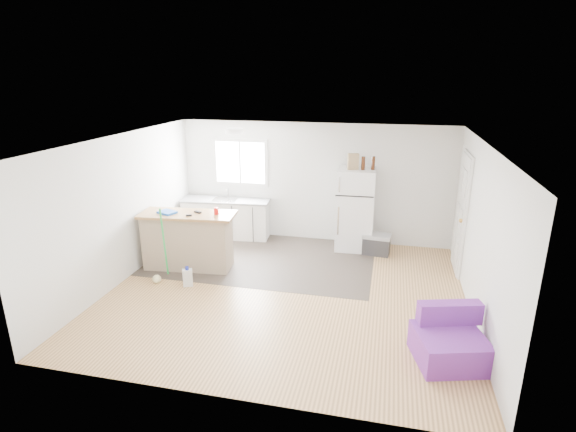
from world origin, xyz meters
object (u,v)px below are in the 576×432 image
object	(u,v)px
purple_seat	(449,342)
red_cup	(216,211)
kitchen_cabinets	(226,218)
bottle_right	(373,163)
blue_tray	(167,212)
cardboard_box	(353,162)
bottle_left	(363,163)
cooler	(376,244)
peninsula	(188,240)
cleaner_jug	(188,277)
refrigerator	(355,209)
mop	(159,269)

from	to	relation	value
purple_seat	red_cup	world-z (taller)	red_cup
kitchen_cabinets	bottle_right	world-z (taller)	bottle_right
kitchen_cabinets	red_cup	distance (m)	1.77
purple_seat	blue_tray	bearing A→B (deg)	143.21
blue_tray	cardboard_box	bearing A→B (deg)	27.68
bottle_left	cooler	bearing A→B (deg)	-24.76
blue_tray	bottle_left	distance (m)	3.65
kitchen_cabinets	peninsula	bearing A→B (deg)	-99.05
bottle_right	purple_seat	bearing A→B (deg)	-71.41
cleaner_jug	red_cup	distance (m)	1.22
cooler	cleaner_jug	bearing A→B (deg)	-139.03
peninsula	refrigerator	distance (m)	3.21
cooler	blue_tray	world-z (taller)	blue_tray
peninsula	cooler	size ratio (longest dim) A/B	3.06
cleaner_jug	blue_tray	size ratio (longest dim) A/B	1.13
purple_seat	mop	size ratio (longest dim) A/B	0.72
refrigerator	kitchen_cabinets	bearing A→B (deg)	176.34
bottle_right	refrigerator	bearing A→B (deg)	-178.84
kitchen_cabinets	mop	xyz separation A→B (m)	(-0.33, -2.32, -0.18)
peninsula	cardboard_box	size ratio (longest dim) A/B	5.65
cardboard_box	refrigerator	bearing A→B (deg)	43.85
mop	blue_tray	size ratio (longest dim) A/B	4.38
refrigerator	mop	world-z (taller)	refrigerator
kitchen_cabinets	blue_tray	world-z (taller)	kitchen_cabinets
cleaner_jug	mop	distance (m)	0.53
peninsula	cleaner_jug	world-z (taller)	peninsula
cooler	cardboard_box	distance (m)	1.64
refrigerator	bottle_right	xyz separation A→B (m)	(0.29, 0.01, 0.92)
purple_seat	cardboard_box	world-z (taller)	cardboard_box
refrigerator	bottle_left	bearing A→B (deg)	-27.50
kitchen_cabinets	refrigerator	bearing A→B (deg)	-6.81
kitchen_cabinets	bottle_left	distance (m)	3.08
cleaner_jug	bottle_left	distance (m)	3.77
cleaner_jug	bottle_right	bearing A→B (deg)	15.30
bottle_right	mop	bearing A→B (deg)	-145.55
kitchen_cabinets	peninsula	xyz separation A→B (m)	(-0.10, -1.64, 0.09)
kitchen_cabinets	cardboard_box	size ratio (longest dim) A/B	6.24
red_cup	bottle_right	size ratio (longest dim) A/B	0.48
cleaner_jug	red_cup	size ratio (longest dim) A/B	2.83
bottle_left	bottle_right	world-z (taller)	same
cleaner_jug	bottle_right	xyz separation A→B (m)	(2.78, 2.29, 1.57)
cardboard_box	red_cup	bearing A→B (deg)	-146.17
refrigerator	purple_seat	bearing A→B (deg)	-69.40
red_cup	cardboard_box	xyz separation A→B (m)	(2.17, 1.46, 0.68)
refrigerator	cardboard_box	distance (m)	0.95
peninsula	mop	world-z (taller)	mop
peninsula	cleaner_jug	distance (m)	0.84
peninsula	bottle_left	xyz separation A→B (m)	(2.89, 1.53, 1.21)
refrigerator	cooler	xyz separation A→B (m)	(0.45, -0.21, -0.60)
purple_seat	mop	bearing A→B (deg)	149.85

